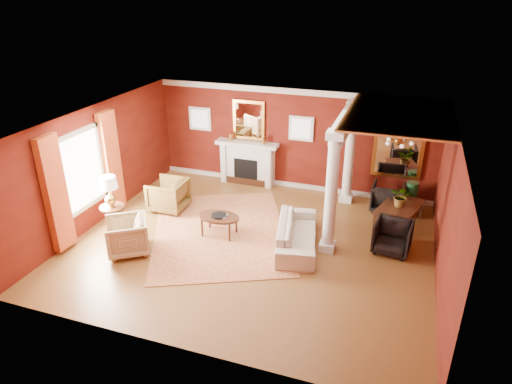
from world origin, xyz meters
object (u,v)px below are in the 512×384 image
at_px(sofa, 297,230).
at_px(side_table, 110,195).
at_px(armchair_stripe, 127,234).
at_px(dining_table, 400,211).
at_px(armchair_leopard, 168,193).
at_px(coffee_table, 219,218).

relative_size(sofa, side_table, 1.50).
height_order(armchair_stripe, dining_table, armchair_stripe).
bearing_deg(sofa, dining_table, -62.39).
bearing_deg(armchair_leopard, armchair_stripe, 3.19).
height_order(coffee_table, side_table, side_table).
bearing_deg(armchair_leopard, dining_table, 98.86).
relative_size(side_table, dining_table, 0.96).
bearing_deg(coffee_table, armchair_leopard, 155.69).
bearing_deg(side_table, sofa, 9.90).
distance_m(coffee_table, dining_table, 4.44).
xyz_separation_m(sofa, armchair_stripe, (-3.51, -1.46, 0.03)).
bearing_deg(coffee_table, dining_table, 24.70).
bearing_deg(side_table, armchair_stripe, -39.52).
bearing_deg(dining_table, armchair_leopard, 117.73).
relative_size(sofa, armchair_leopard, 2.33).
xyz_separation_m(armchair_leopard, coffee_table, (1.80, -0.81, -0.01)).
xyz_separation_m(armchair_leopard, armchair_stripe, (0.17, -2.17, -0.01)).
distance_m(armchair_leopard, side_table, 1.70).
height_order(armchair_leopard, side_table, side_table).
xyz_separation_m(side_table, dining_table, (6.51, 2.52, -0.54)).
height_order(armchair_stripe, coffee_table, armchair_stripe).
distance_m(sofa, coffee_table, 1.88).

